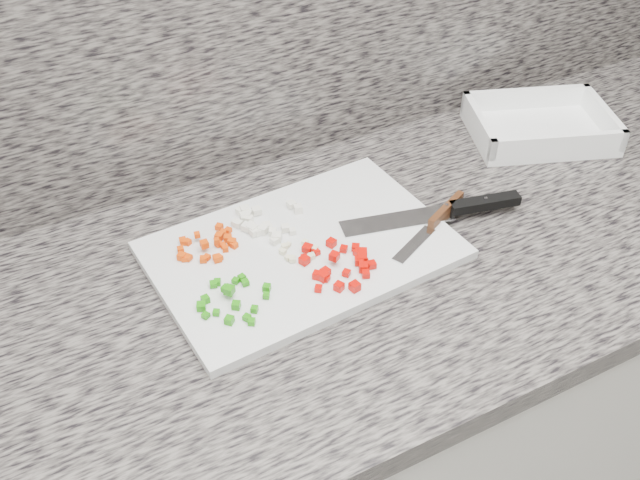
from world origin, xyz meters
The scene contains 12 objects.
cabinet centered at (0.00, 1.44, 0.43)m, with size 3.92×0.62×0.86m, color silver.
countertop centered at (0.00, 1.44, 0.88)m, with size 3.96×0.64×0.04m, color #615B56.
backsplash centered at (0.00, 1.74, 1.20)m, with size 3.92×0.02×0.60m, color #615B56.
cutting_board centered at (-0.01, 1.48, 0.91)m, with size 0.44×0.29×0.01m, color silver.
carrot_pile centered at (-0.13, 1.54, 0.92)m, with size 0.10×0.08×0.02m.
onion_pile centered at (-0.04, 1.56, 0.92)m, with size 0.12×0.10×0.01m.
green_pepper_pile centered at (-0.15, 1.42, 0.92)m, with size 0.11×0.11×0.02m.
red_pepper_pile centered at (0.02, 1.41, 0.92)m, with size 0.11×0.12×0.02m.
garlic_pile centered at (-0.02, 1.47, 0.92)m, with size 0.06×0.05×0.01m.
chef_knife centered at (0.24, 1.45, 0.92)m, with size 0.30×0.10×0.02m.
paring_knife centered at (0.21, 1.44, 0.92)m, with size 0.18×0.10×0.02m.
tray centered at (0.53, 1.58, 0.92)m, with size 0.30×0.26×0.05m.
Camera 1 is at (-0.36, 0.75, 1.62)m, focal length 40.00 mm.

